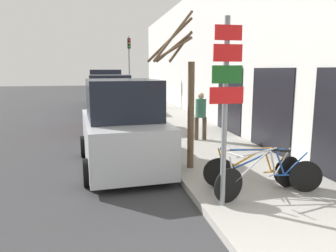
{
  "coord_description": "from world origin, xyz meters",
  "views": [
    {
      "loc": [
        -0.74,
        -2.26,
        2.55
      ],
      "look_at": [
        0.88,
        5.33,
        1.2
      ],
      "focal_mm": 35.0,
      "sensor_mm": 36.0,
      "label": 1
    }
  ],
  "objects_px": {
    "signpost": "(225,101)",
    "traffic_light": "(129,62)",
    "bicycle_0": "(261,175)",
    "parked_car_2": "(106,94)",
    "pedestrian_near": "(201,113)",
    "parked_car_1": "(110,105)",
    "bicycle_1": "(262,172)",
    "parked_car_0": "(122,129)",
    "street_tree": "(186,97)",
    "parked_car_3": "(104,91)",
    "bicycle_2": "(253,170)"
  },
  "relations": [
    {
      "from": "parked_car_2",
      "to": "street_tree",
      "type": "xyz_separation_m",
      "value": [
        1.58,
        -11.86,
        0.77
      ]
    },
    {
      "from": "parked_car_2",
      "to": "street_tree",
      "type": "relative_size",
      "value": 1.13
    },
    {
      "from": "bicycle_0",
      "to": "bicycle_2",
      "type": "bearing_deg",
      "value": -25.18
    },
    {
      "from": "street_tree",
      "to": "parked_car_1",
      "type": "bearing_deg",
      "value": 103.15
    },
    {
      "from": "bicycle_0",
      "to": "bicycle_1",
      "type": "distance_m",
      "value": 0.24
    },
    {
      "from": "signpost",
      "to": "traffic_light",
      "type": "distance_m",
      "value": 16.82
    },
    {
      "from": "signpost",
      "to": "pedestrian_near",
      "type": "relative_size",
      "value": 2.01
    },
    {
      "from": "signpost",
      "to": "traffic_light",
      "type": "relative_size",
      "value": 0.72
    },
    {
      "from": "pedestrian_near",
      "to": "street_tree",
      "type": "distance_m",
      "value": 3.41
    },
    {
      "from": "bicycle_1",
      "to": "parked_car_0",
      "type": "relative_size",
      "value": 0.51
    },
    {
      "from": "parked_car_2",
      "to": "street_tree",
      "type": "distance_m",
      "value": 11.99
    },
    {
      "from": "signpost",
      "to": "bicycle_1",
      "type": "distance_m",
      "value": 1.89
    },
    {
      "from": "bicycle_0",
      "to": "pedestrian_near",
      "type": "distance_m",
      "value": 5.06
    },
    {
      "from": "signpost",
      "to": "pedestrian_near",
      "type": "bearing_deg",
      "value": 76.44
    },
    {
      "from": "parked_car_1",
      "to": "parked_car_3",
      "type": "height_order",
      "value": "parked_car_1"
    },
    {
      "from": "parked_car_3",
      "to": "bicycle_2",
      "type": "bearing_deg",
      "value": -83.11
    },
    {
      "from": "parked_car_1",
      "to": "parked_car_0",
      "type": "bearing_deg",
      "value": -88.68
    },
    {
      "from": "parked_car_1",
      "to": "parked_car_3",
      "type": "relative_size",
      "value": 0.95
    },
    {
      "from": "parked_car_2",
      "to": "parked_car_1",
      "type": "bearing_deg",
      "value": -88.66
    },
    {
      "from": "signpost",
      "to": "parked_car_1",
      "type": "bearing_deg",
      "value": 100.11
    },
    {
      "from": "bicycle_2",
      "to": "traffic_light",
      "type": "distance_m",
      "value": 16.26
    },
    {
      "from": "parked_car_0",
      "to": "pedestrian_near",
      "type": "bearing_deg",
      "value": 33.48
    },
    {
      "from": "parked_car_0",
      "to": "bicycle_0",
      "type": "bearing_deg",
      "value": -53.74
    },
    {
      "from": "signpost",
      "to": "parked_car_1",
      "type": "distance_m",
      "value": 9.14
    },
    {
      "from": "bicycle_1",
      "to": "parked_car_0",
      "type": "distance_m",
      "value": 3.74
    },
    {
      "from": "traffic_light",
      "to": "bicycle_0",
      "type": "bearing_deg",
      "value": -86.84
    },
    {
      "from": "bicycle_0",
      "to": "parked_car_2",
      "type": "relative_size",
      "value": 0.51
    },
    {
      "from": "bicycle_2",
      "to": "parked_car_0",
      "type": "height_order",
      "value": "parked_car_0"
    },
    {
      "from": "parked_car_2",
      "to": "parked_car_3",
      "type": "distance_m",
      "value": 5.02
    },
    {
      "from": "bicycle_1",
      "to": "parked_car_1",
      "type": "distance_m",
      "value": 8.83
    },
    {
      "from": "bicycle_0",
      "to": "pedestrian_near",
      "type": "relative_size",
      "value": 1.32
    },
    {
      "from": "parked_car_2",
      "to": "parked_car_0",
      "type": "bearing_deg",
      "value": -88.44
    },
    {
      "from": "traffic_light",
      "to": "parked_car_1",
      "type": "bearing_deg",
      "value": -101.48
    },
    {
      "from": "parked_car_0",
      "to": "bicycle_2",
      "type": "bearing_deg",
      "value": -48.76
    },
    {
      "from": "street_tree",
      "to": "parked_car_3",
      "type": "bearing_deg",
      "value": 95.37
    },
    {
      "from": "bicycle_2",
      "to": "street_tree",
      "type": "height_order",
      "value": "street_tree"
    },
    {
      "from": "bicycle_0",
      "to": "bicycle_2",
      "type": "distance_m",
      "value": 0.41
    },
    {
      "from": "parked_car_1",
      "to": "bicycle_0",
      "type": "bearing_deg",
      "value": -73.28
    },
    {
      "from": "bicycle_1",
      "to": "bicycle_0",
      "type": "bearing_deg",
      "value": 164.94
    },
    {
      "from": "signpost",
      "to": "parked_car_3",
      "type": "xyz_separation_m",
      "value": [
        -1.64,
        19.21,
        -1.02
      ]
    },
    {
      "from": "street_tree",
      "to": "bicycle_0",
      "type": "bearing_deg",
      "value": -64.43
    },
    {
      "from": "street_tree",
      "to": "traffic_light",
      "type": "distance_m",
      "value": 14.5
    },
    {
      "from": "bicycle_0",
      "to": "parked_car_2",
      "type": "distance_m",
      "value": 14.1
    },
    {
      "from": "parked_car_1",
      "to": "parked_car_2",
      "type": "bearing_deg",
      "value": 90.91
    },
    {
      "from": "parked_car_0",
      "to": "street_tree",
      "type": "relative_size",
      "value": 1.14
    },
    {
      "from": "bicycle_0",
      "to": "street_tree",
      "type": "xyz_separation_m",
      "value": [
        -0.95,
        1.99,
        1.37
      ]
    },
    {
      "from": "bicycle_1",
      "to": "bicycle_2",
      "type": "distance_m",
      "value": 0.23
    },
    {
      "from": "traffic_light",
      "to": "street_tree",
      "type": "bearing_deg",
      "value": -90.18
    },
    {
      "from": "parked_car_2",
      "to": "traffic_light",
      "type": "bearing_deg",
      "value": 58.86
    },
    {
      "from": "parked_car_0",
      "to": "traffic_light",
      "type": "bearing_deg",
      "value": 79.8
    }
  ]
}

